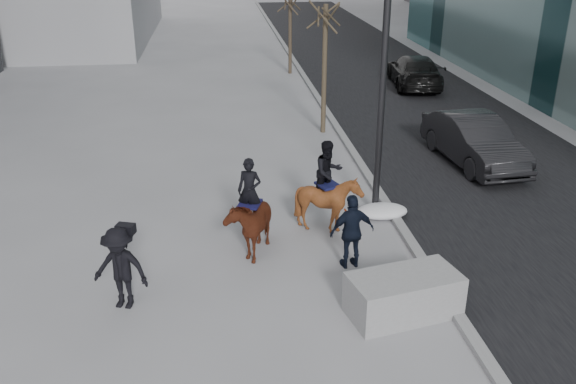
{
  "coord_description": "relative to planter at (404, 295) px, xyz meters",
  "views": [
    {
      "loc": [
        -1.51,
        -11.58,
        7.06
      ],
      "look_at": [
        0.0,
        1.2,
        1.5
      ],
      "focal_mm": 38.0,
      "sensor_mm": 36.0,
      "label": 1
    }
  ],
  "objects": [
    {
      "name": "ground",
      "position": [
        -1.95,
        1.7,
        -0.43
      ],
      "size": [
        120.0,
        120.0,
        0.0
      ],
      "primitive_type": "plane",
      "color": "gray",
      "rests_on": "ground"
    },
    {
      "name": "lamppost",
      "position": [
        0.65,
        4.82,
        4.56
      ],
      "size": [
        0.25,
        1.03,
        9.09
      ],
      "color": "black",
      "rests_on": "ground"
    },
    {
      "name": "road",
      "position": [
        5.05,
        11.7,
        -0.43
      ],
      "size": [
        8.0,
        90.0,
        0.01
      ],
      "primitive_type": "cube",
      "color": "black",
      "rests_on": "ground"
    },
    {
      "name": "snow_piles",
      "position": [
        0.75,
        2.66,
        -0.27
      ],
      "size": [
        1.36,
        4.82,
        0.34
      ],
      "color": "silver",
      "rests_on": "ground"
    },
    {
      "name": "feeder",
      "position": [
        -0.63,
        1.96,
        0.44
      ],
      "size": [
        1.08,
        0.93,
        1.75
      ],
      "color": "black",
      "rests_on": "ground"
    },
    {
      "name": "camera_crew",
      "position": [
        -5.54,
        0.93,
        0.45
      ],
      "size": [
        1.28,
        0.97,
        1.75
      ],
      "color": "black",
      "rests_on": "ground"
    },
    {
      "name": "mounted_left",
      "position": [
        -2.83,
        2.96,
        0.41
      ],
      "size": [
        1.34,
        1.92,
        2.27
      ],
      "color": "#522010",
      "rests_on": "ground"
    },
    {
      "name": "planter",
      "position": [
        0.0,
        0.0,
        0.0
      ],
      "size": [
        2.35,
        1.54,
        0.87
      ],
      "primitive_type": "cube",
      "rotation": [
        0.0,
        0.0,
        0.22
      ],
      "color": "gray",
      "rests_on": "ground"
    },
    {
      "name": "car_far",
      "position": [
        6.08,
        18.63,
        0.32
      ],
      "size": [
        2.75,
        5.43,
        1.51
      ],
      "primitive_type": "imported",
      "rotation": [
        0.0,
        0.0,
        3.02
      ],
      "color": "black",
      "rests_on": "ground"
    },
    {
      "name": "car_near",
      "position": [
        4.72,
        8.03,
        0.35
      ],
      "size": [
        2.09,
        4.89,
        1.57
      ],
      "primitive_type": "imported",
      "rotation": [
        0.0,
        0.0,
        0.09
      ],
      "color": "black",
      "rests_on": "ground"
    },
    {
      "name": "mounted_right",
      "position": [
        -0.84,
        3.79,
        0.51
      ],
      "size": [
        1.67,
        1.75,
        2.35
      ],
      "color": "#502C10",
      "rests_on": "ground"
    },
    {
      "name": "tree_near",
      "position": [
        0.45,
        11.92,
        2.16
      ],
      "size": [
        1.2,
        1.2,
        5.19
      ],
      "primitive_type": null,
      "color": "#3A3022",
      "rests_on": "ground"
    },
    {
      "name": "curb",
      "position": [
        1.05,
        11.7,
        -0.37
      ],
      "size": [
        0.25,
        90.0,
        0.12
      ],
      "primitive_type": "cube",
      "color": "gray",
      "rests_on": "ground"
    },
    {
      "name": "tree_far",
      "position": [
        0.45,
        22.23,
        1.76
      ],
      "size": [
        1.2,
        1.2,
        4.39
      ],
      "primitive_type": null,
      "color": "#342B1F",
      "rests_on": "ground"
    }
  ]
}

